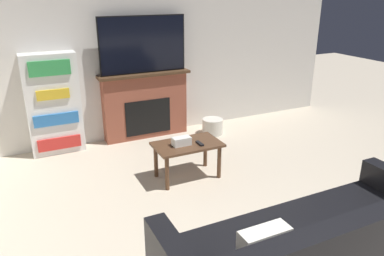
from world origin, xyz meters
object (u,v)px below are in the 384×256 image
fireplace (145,105)px  storage_basket (213,126)px  couch (314,255)px  coffee_table (187,149)px  bookshelf (54,104)px  tv (143,45)px

fireplace → storage_basket: size_ratio=4.28×
couch → coffee_table: 2.08m
bookshelf → storage_basket: size_ratio=4.30×
coffee_table → storage_basket: coffee_table is taller
fireplace → bookshelf: bookshelf is taller
couch → coffee_table: size_ratio=2.94×
storage_basket → tv: bearing=160.6°
tv → storage_basket: bearing=-19.4°
fireplace → tv: tv is taller
fireplace → storage_basket: fireplace is taller
couch → coffee_table: (-0.11, 2.07, 0.09)m
fireplace → tv: 0.93m
tv → storage_basket: (1.00, -0.35, -1.32)m
fireplace → bookshelf: (-1.34, -0.02, 0.19)m
couch → coffee_table: couch is taller
tv → bookshelf: 1.53m
couch → bookshelf: 3.90m
couch → bookshelf: bearing=111.8°
couch → fireplace: bearing=91.6°
tv → couch: (0.10, -3.60, -1.16)m
coffee_table → bookshelf: 2.05m
couch → storage_basket: bearing=74.6°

